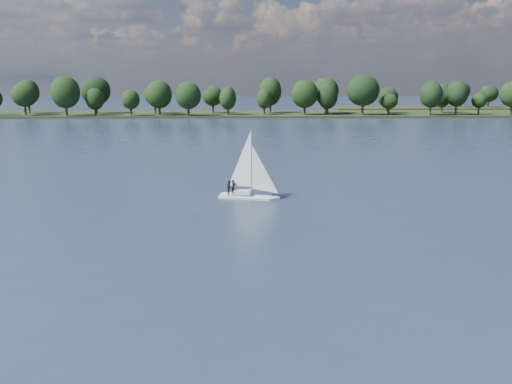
# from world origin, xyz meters

# --- Properties ---
(ground) EXTENTS (700.00, 700.00, 0.00)m
(ground) POSITION_xyz_m (0.00, 100.00, 0.00)
(ground) COLOR #233342
(ground) RESTS_ON ground
(far_shore) EXTENTS (660.00, 40.00, 1.50)m
(far_shore) POSITION_xyz_m (0.00, 212.00, 0.00)
(far_shore) COLOR black
(far_shore) RESTS_ON ground
(sailboat) EXTENTS (7.31, 3.38, 9.28)m
(sailboat) POSITION_xyz_m (6.72, 46.71, 2.59)
(sailboat) COLOR silver
(sailboat) RESTS_ON ground
(treeline) EXTENTS (562.87, 73.57, 18.22)m
(treeline) POSITION_xyz_m (-21.23, 208.69, 8.04)
(treeline) COLOR black
(treeline) RESTS_ON ground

